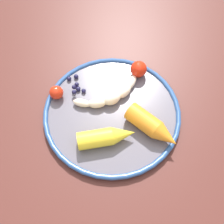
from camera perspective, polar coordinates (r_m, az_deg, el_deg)
The scene contains 9 objects.
ground_plane at distance 1.39m, azimuth -1.94°, elevation -15.60°, with size 6.00×6.00×0.00m, color #4E4842.
dining_table at distance 0.75m, azimuth -3.47°, elevation -3.17°, with size 1.08×0.94×0.77m.
plate at distance 0.65m, azimuth 0.00°, elevation -0.12°, with size 0.33×0.33×0.02m.
banana at distance 0.66m, azimuth -0.40°, elevation 3.31°, with size 0.09×0.18×0.03m.
carrot_orange at distance 0.62m, azimuth 8.49°, elevation -3.08°, with size 0.13×0.11×0.04m.
carrot_yellow at distance 0.60m, azimuth -1.15°, elevation -5.25°, with size 0.04×0.13×0.04m.
blueberry_pile at distance 0.69m, azimuth -7.57°, elevation 5.59°, with size 0.06×0.04×0.02m.
tomato_near at distance 0.67m, azimuth -11.58°, elevation 4.01°, with size 0.03×0.03×0.03m, color red.
tomato_mid at distance 0.70m, azimuth 5.59°, elevation 8.93°, with size 0.04×0.04×0.04m, color red.
Camera 1 is at (0.33, -0.02, 1.35)m, focal length 43.60 mm.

